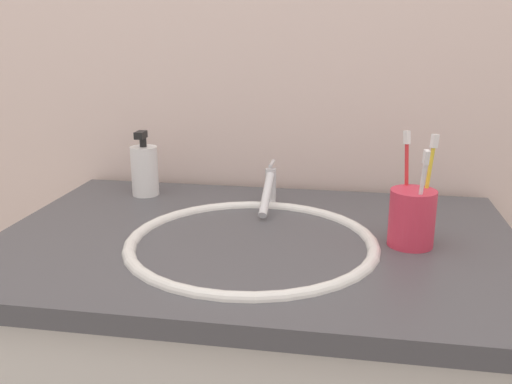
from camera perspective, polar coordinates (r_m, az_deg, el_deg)
The scene contains 8 objects.
tiled_wall_back at distance 1.37m, azimuth 2.68°, elevation 14.14°, with size 2.18×0.04×2.40m, color beige.
sink_basin at distance 1.04m, azimuth -0.28°, elevation -6.83°, with size 0.47×0.47×0.09m.
faucet at distance 1.22m, azimuth 1.47°, elevation 0.32°, with size 0.02×0.16×0.09m.
toothbrush_cup at distance 1.04m, azimuth 15.61°, elevation -2.60°, with size 0.08×0.08×0.10m, color #D8334C.
toothbrush_white at distance 1.00m, azimuth 16.46°, elevation -0.06°, with size 0.02×0.04×0.18m.
toothbrush_red at distance 1.06m, azimuth 15.10°, elevation 1.39°, with size 0.02×0.03×0.20m.
toothbrush_yellow at distance 1.05m, azimuth 17.11°, elevation 1.05°, with size 0.03×0.02×0.20m.
soap_dispenser at distance 1.33m, azimuth -11.29°, elevation 2.23°, with size 0.06×0.06×0.15m.
Camera 1 is at (0.17, -0.98, 1.25)m, focal length 39.23 mm.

